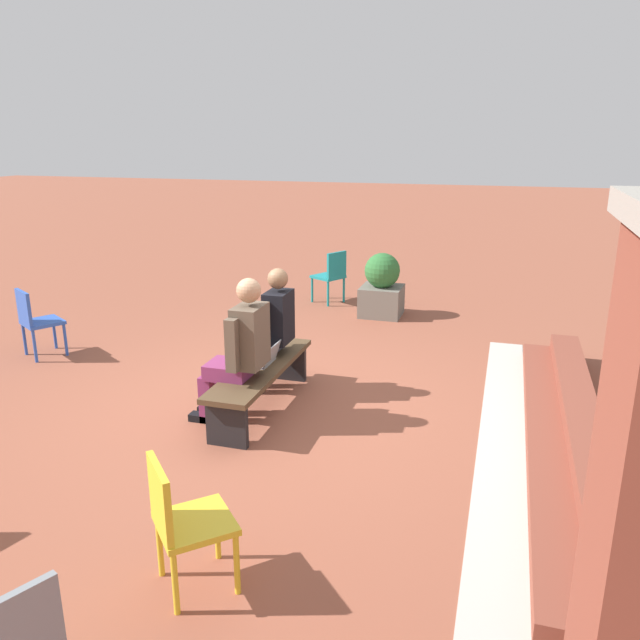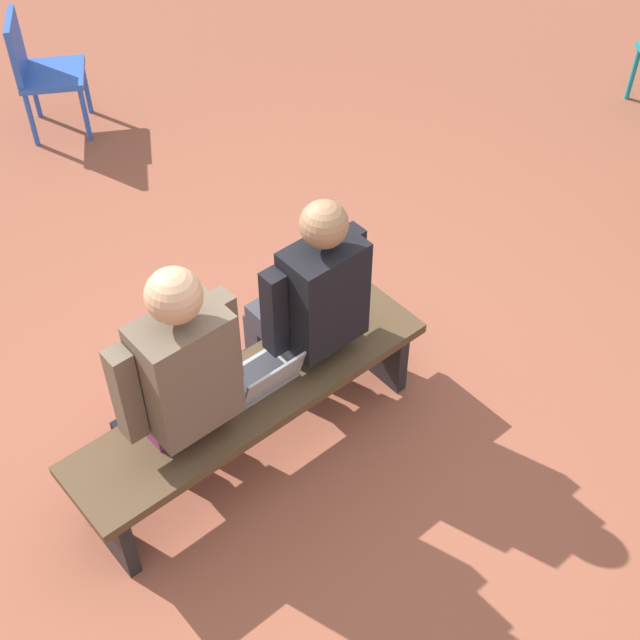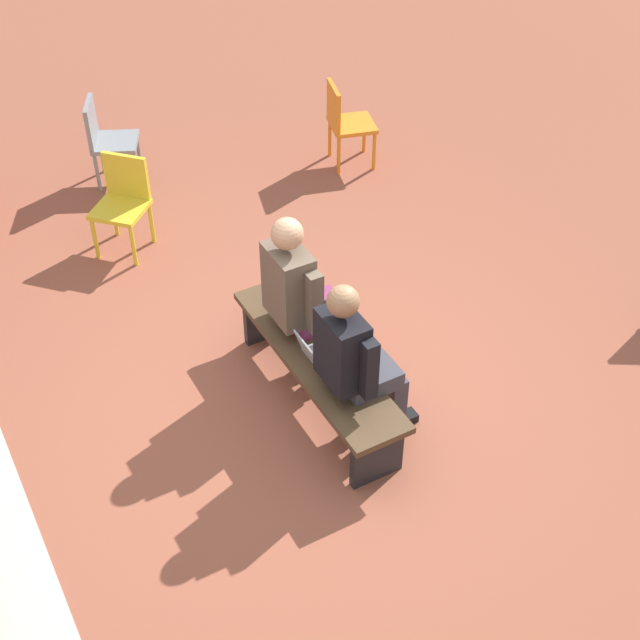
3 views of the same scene
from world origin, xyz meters
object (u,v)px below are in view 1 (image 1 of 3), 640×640
plastic_chair_far_right (35,319)px  planter (382,287)px  person_student (269,328)px  plastic_chair_mid_courtyard (332,274)px  plastic_chair_far_left (182,518)px  bench (261,375)px  laptop (265,359)px  person_adult (239,348)px

plastic_chair_far_right → planter: (-2.99, 3.61, -0.04)m
person_student → plastic_chair_far_right: 3.11m
plastic_chair_far_right → plastic_chair_mid_courtyard: (-3.46, 2.71, 0.00)m
plastic_chair_mid_courtyard → plastic_chair_far_left: bearing=8.3°
bench → laptop: bearing=168.8°
plastic_chair_far_right → person_student: bearing=85.8°
bench → plastic_chair_far_right: size_ratio=2.14×
person_student → laptop: person_student is taller
plastic_chair_far_left → laptop: bearing=-168.8°
person_student → plastic_chair_mid_courtyard: person_student is taller
bench → laptop: (-0.06, 0.01, 0.15)m
laptop → plastic_chair_far_right: size_ratio=0.38×
bench → person_student: (-0.40, -0.07, 0.36)m
person_student → laptop: size_ratio=4.16×
bench → plastic_chair_far_left: bearing=11.7°
plastic_chair_mid_courtyard → planter: bearing=62.7°
laptop → plastic_chair_mid_courtyard: 4.05m
laptop → plastic_chair_far_left: (2.55, 0.50, -0.02)m
laptop → plastic_chair_far_right: (-0.56, -3.17, -0.02)m
laptop → planter: bearing=172.9°
plastic_chair_far_left → planter: (-6.11, -0.06, -0.04)m
bench → plastic_chair_far_right: bearing=-101.2°
plastic_chair_mid_courtyard → planter: 1.02m
laptop → planter: planter is taller
bench → person_adult: 0.51m
plastic_chair_far_right → bench: bearing=78.8°
plastic_chair_far_left → planter: size_ratio=0.89×
person_adult → plastic_chair_far_right: person_adult is taller
plastic_chair_mid_courtyard → plastic_chair_far_left: same height
person_adult → plastic_chair_far_right: bearing=-107.2°
plastic_chair_far_right → planter: size_ratio=0.89×
person_adult → plastic_chair_far_left: size_ratio=1.65×
planter → laptop: bearing=-7.1°
plastic_chair_far_left → planter: bearing=-179.4°
person_adult → plastic_chair_mid_courtyard: person_adult is taller
plastic_chair_far_left → planter: planter is taller
planter → bench: bearing=-7.2°
bench → laptop: laptop is taller
plastic_chair_far_left → plastic_chair_far_right: bearing=-130.3°
person_student → person_adult: 0.73m
person_student → person_adult: size_ratio=0.96×
bench → planter: (-3.62, 0.46, 0.08)m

